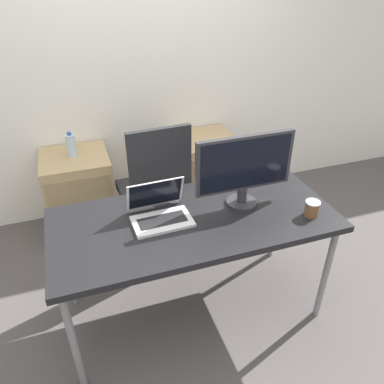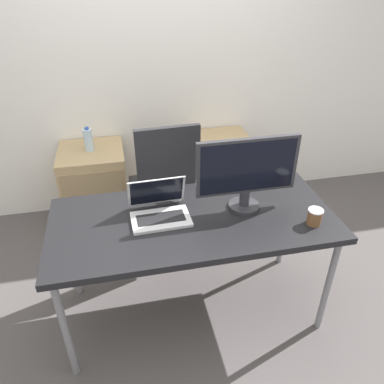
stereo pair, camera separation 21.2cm
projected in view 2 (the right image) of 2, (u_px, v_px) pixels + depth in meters
The scene contains 11 objects.
ground_plane at pixel (193, 308), 2.58m from camera, with size 14.00×14.00×0.00m, color #514C4C.
wall_back at pixel (156, 64), 3.10m from camera, with size 10.00×0.05×2.60m.
desk at pixel (193, 225), 2.20m from camera, with size 1.65×0.75×0.77m.
office_chair at pixel (165, 200), 2.93m from camera, with size 0.56×0.57×1.12m.
cabinet_left at pixel (96, 187), 3.25m from camera, with size 0.53×0.52×0.71m.
cabinet_right at pixel (219, 174), 3.45m from camera, with size 0.53×0.52×0.71m.
water_bottle at pixel (88, 140), 3.01m from camera, with size 0.07×0.07×0.20m.
laptop_center at pixel (159, 210), 2.15m from camera, with size 0.34×0.28×0.22m.
monitor at pixel (247, 171), 2.13m from camera, with size 0.59×0.19×0.45m.
coffee_cup_white at pixel (175, 192), 2.32m from camera, with size 0.08×0.08×0.09m.
coffee_cup_brown at pixel (315, 217), 2.09m from camera, with size 0.08×0.08×0.10m.
Camera 2 is at (-0.38, -1.72, 2.04)m, focal length 35.00 mm.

